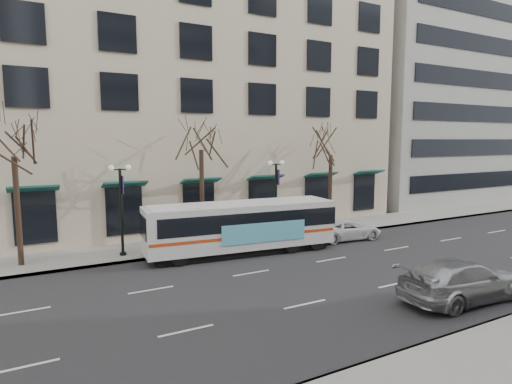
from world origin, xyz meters
TOP-DOWN VIEW (x-y plane):
  - ground at (0.00, 0.00)m, footprint 160.00×160.00m
  - sidewalk_far at (5.00, 9.00)m, footprint 80.00×4.00m
  - building_hotel at (-2.00, 21.00)m, footprint 40.00×20.00m
  - building_office at (32.00, 21.00)m, footprint 25.00×20.00m
  - tree_far_left at (-10.00, 8.80)m, footprint 3.60×3.60m
  - tree_far_mid at (0.00, 8.80)m, footprint 3.60×3.60m
  - tree_far_right at (10.00, 8.80)m, footprint 3.60×3.60m
  - lamp_post_left at (-4.99, 8.20)m, footprint 1.22×0.45m
  - lamp_post_right at (5.01, 8.20)m, footprint 1.22×0.45m
  - city_bus at (1.30, 5.79)m, footprint 11.26×3.49m
  - silver_car at (5.95, -5.01)m, footprint 5.96×2.65m
  - white_pickup at (8.96, 5.67)m, footprint 4.90×2.64m

SIDE VIEW (x-z plane):
  - ground at x=0.00m, z-range 0.00..0.00m
  - sidewalk_far at x=5.00m, z-range 0.00..0.15m
  - white_pickup at x=8.96m, z-range 0.00..1.31m
  - silver_car at x=5.95m, z-range 0.00..1.70m
  - city_bus at x=1.30m, z-range 0.14..3.14m
  - lamp_post_left at x=-4.99m, z-range 0.34..5.55m
  - lamp_post_right at x=5.01m, z-range 0.34..5.55m
  - tree_far_right at x=10.00m, z-range 2.39..10.45m
  - tree_far_left at x=-10.00m, z-range 2.53..10.87m
  - tree_far_mid at x=0.00m, z-range 2.63..11.18m
  - building_hotel at x=-2.00m, z-range 0.00..24.00m
  - building_office at x=32.00m, z-range 0.00..35.00m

